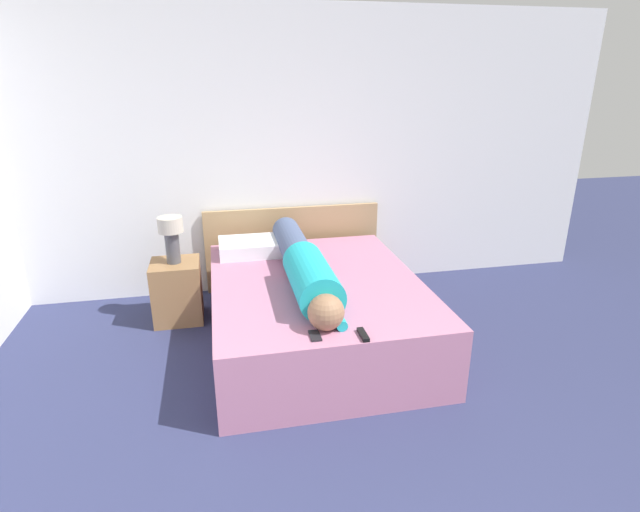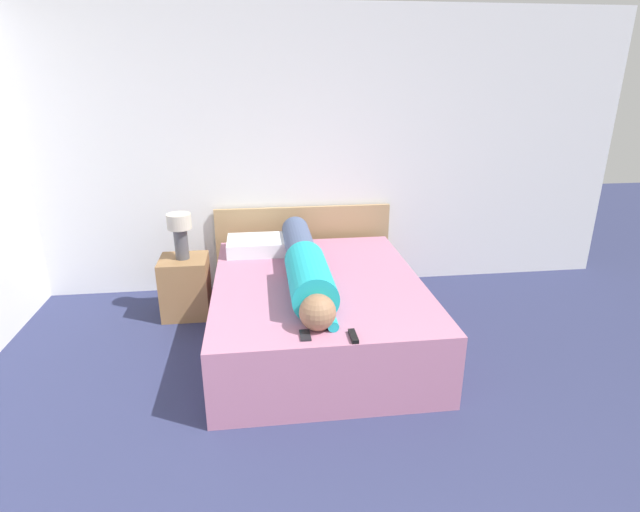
{
  "view_description": "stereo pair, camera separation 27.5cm",
  "coord_description": "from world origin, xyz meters",
  "px_view_note": "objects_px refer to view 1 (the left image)",
  "views": [
    {
      "loc": [
        -0.73,
        -0.75,
        2.01
      ],
      "look_at": [
        -0.03,
        2.55,
        0.77
      ],
      "focal_mm": 28.0,
      "sensor_mm": 36.0,
      "label": 1
    },
    {
      "loc": [
        -0.46,
        -0.8,
        2.01
      ],
      "look_at": [
        -0.03,
        2.55,
        0.77
      ],
      "focal_mm": 28.0,
      "sensor_mm": 36.0,
      "label": 2
    }
  ],
  "objects_px": {
    "nightstand": "(177,291)",
    "cell_phone": "(315,336)",
    "person_lying": "(305,267)",
    "bed": "(316,311)",
    "table_lamp": "(171,234)",
    "pillow_near_headboard": "(255,247)",
    "tv_remote": "(363,335)"
  },
  "relations": [
    {
      "from": "nightstand",
      "to": "cell_phone",
      "type": "bearing_deg",
      "value": -58.33
    },
    {
      "from": "person_lying",
      "to": "cell_phone",
      "type": "bearing_deg",
      "value": -96.09
    },
    {
      "from": "bed",
      "to": "nightstand",
      "type": "relative_size",
      "value": 3.81
    },
    {
      "from": "table_lamp",
      "to": "cell_phone",
      "type": "distance_m",
      "value": 1.74
    },
    {
      "from": "table_lamp",
      "to": "pillow_near_headboard",
      "type": "bearing_deg",
      "value": 8.06
    },
    {
      "from": "tv_remote",
      "to": "bed",
      "type": "bearing_deg",
      "value": 96.47
    },
    {
      "from": "bed",
      "to": "nightstand",
      "type": "height_order",
      "value": "nightstand"
    },
    {
      "from": "nightstand",
      "to": "tv_remote",
      "type": "height_order",
      "value": "tv_remote"
    },
    {
      "from": "tv_remote",
      "to": "cell_phone",
      "type": "bearing_deg",
      "value": 168.44
    },
    {
      "from": "pillow_near_headboard",
      "to": "cell_phone",
      "type": "bearing_deg",
      "value": -81.99
    },
    {
      "from": "person_lying",
      "to": "tv_remote",
      "type": "xyz_separation_m",
      "value": [
        0.2,
        -0.87,
        -0.12
      ]
    },
    {
      "from": "nightstand",
      "to": "person_lying",
      "type": "distance_m",
      "value": 1.26
    },
    {
      "from": "bed",
      "to": "nightstand",
      "type": "distance_m",
      "value": 1.25
    },
    {
      "from": "table_lamp",
      "to": "pillow_near_headboard",
      "type": "xyz_separation_m",
      "value": [
        0.69,
        0.1,
        -0.19
      ]
    },
    {
      "from": "bed",
      "to": "cell_phone",
      "type": "height_order",
      "value": "cell_phone"
    },
    {
      "from": "nightstand",
      "to": "person_lying",
      "type": "xyz_separation_m",
      "value": [
        0.99,
        -0.66,
        0.4
      ]
    },
    {
      "from": "bed",
      "to": "tv_remote",
      "type": "distance_m",
      "value": 0.96
    },
    {
      "from": "nightstand",
      "to": "tv_remote",
      "type": "distance_m",
      "value": 1.96
    },
    {
      "from": "cell_phone",
      "to": "bed",
      "type": "bearing_deg",
      "value": 78.09
    },
    {
      "from": "person_lying",
      "to": "cell_phone",
      "type": "height_order",
      "value": "person_lying"
    },
    {
      "from": "person_lying",
      "to": "pillow_near_headboard",
      "type": "relative_size",
      "value": 2.96
    },
    {
      "from": "tv_remote",
      "to": "cell_phone",
      "type": "xyz_separation_m",
      "value": [
        -0.28,
        0.06,
        -0.01
      ]
    },
    {
      "from": "nightstand",
      "to": "person_lying",
      "type": "relative_size",
      "value": 0.28
    },
    {
      "from": "pillow_near_headboard",
      "to": "tv_remote",
      "type": "xyz_separation_m",
      "value": [
        0.5,
        -1.63,
        -0.05
      ]
    },
    {
      "from": "tv_remote",
      "to": "cell_phone",
      "type": "distance_m",
      "value": 0.29
    },
    {
      "from": "pillow_near_headboard",
      "to": "tv_remote",
      "type": "bearing_deg",
      "value": -72.74
    },
    {
      "from": "bed",
      "to": "person_lying",
      "type": "relative_size",
      "value": 1.09
    },
    {
      "from": "tv_remote",
      "to": "pillow_near_headboard",
      "type": "bearing_deg",
      "value": 107.26
    },
    {
      "from": "tv_remote",
      "to": "nightstand",
      "type": "bearing_deg",
      "value": 127.94
    },
    {
      "from": "bed",
      "to": "cell_phone",
      "type": "xyz_separation_m",
      "value": [
        -0.18,
        -0.86,
        0.27
      ]
    },
    {
      "from": "person_lying",
      "to": "cell_phone",
      "type": "xyz_separation_m",
      "value": [
        -0.09,
        -0.81,
        -0.13
      ]
    },
    {
      "from": "person_lying",
      "to": "tv_remote",
      "type": "distance_m",
      "value": 0.9
    }
  ]
}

